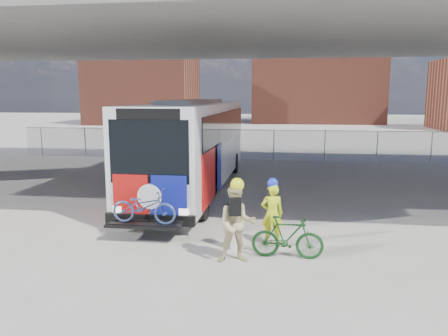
% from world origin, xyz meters
% --- Properties ---
extents(ground, '(160.00, 160.00, 0.00)m').
position_xyz_m(ground, '(0.00, 0.00, 0.00)').
color(ground, '#9E9991').
rests_on(ground, ground).
extents(bus, '(2.67, 12.92, 3.69)m').
position_xyz_m(bus, '(-2.00, 3.13, 2.11)').
color(bus, silver).
rests_on(bus, ground).
extents(overpass, '(40.00, 16.00, 7.95)m').
position_xyz_m(overpass, '(0.00, 4.00, 6.54)').
color(overpass, '#605E59').
rests_on(overpass, ground).
extents(chainlink_fence, '(30.00, 0.06, 30.00)m').
position_xyz_m(chainlink_fence, '(0.00, 12.00, 1.42)').
color(chainlink_fence, gray).
rests_on(chainlink_fence, ground).
extents(brick_buildings, '(54.00, 22.00, 12.00)m').
position_xyz_m(brick_buildings, '(1.23, 48.23, 5.42)').
color(brick_buildings, brown).
rests_on(brick_buildings, ground).
extents(smokestack, '(2.20, 2.20, 25.00)m').
position_xyz_m(smokestack, '(14.00, 55.00, 12.50)').
color(smokestack, brown).
rests_on(smokestack, ground).
extents(bollard, '(0.32, 0.32, 1.24)m').
position_xyz_m(bollard, '(0.51, -3.75, 0.66)').
color(bollard, silver).
rests_on(bollard, ground).
extents(cyclist_hivis, '(0.65, 0.49, 1.76)m').
position_xyz_m(cyclist_hivis, '(1.38, -3.19, 0.85)').
color(cyclist_hivis, '#D4E618').
rests_on(cyclist_hivis, ground).
extents(cyclist_tan, '(1.00, 0.84, 2.00)m').
position_xyz_m(cyclist_tan, '(0.61, -4.60, 0.95)').
color(cyclist_tan, '#CAB782').
rests_on(cyclist_tan, ground).
extents(bike_parked, '(1.72, 0.54, 1.03)m').
position_xyz_m(bike_parked, '(1.78, -4.18, 0.51)').
color(bike_parked, '#154119').
rests_on(bike_parked, ground).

